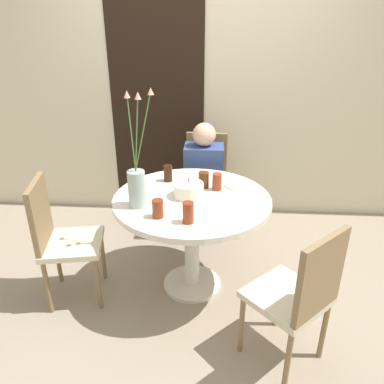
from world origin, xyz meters
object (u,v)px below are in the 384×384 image
at_px(drink_glass_3, 217,182).
at_px(chair_near_front, 59,234).
at_px(chair_far_back, 205,177).
at_px(drink_glass_4, 189,213).
at_px(chair_left_flank, 300,293).
at_px(birthday_cake, 188,190).
at_px(drink_glass_2, 168,173).
at_px(person_guest, 203,185).
at_px(side_plate, 237,185).
at_px(flower_vase, 137,183).
at_px(drink_glass_1, 204,180).
at_px(drink_glass_0, 158,209).

bearing_deg(drink_glass_3, chair_near_front, -163.98).
relative_size(chair_far_back, drink_glass_4, 6.94).
height_order(chair_left_flank, birthday_cake, chair_left_flank).
relative_size(drink_glass_2, person_guest, 0.12).
relative_size(chair_near_front, side_plate, 5.01).
xyz_separation_m(birthday_cake, flower_vase, (-0.32, -0.17, 0.12)).
xyz_separation_m(chair_far_back, drink_glass_4, (-0.06, -1.27, 0.30)).
bearing_deg(person_guest, drink_glass_2, -117.33).
xyz_separation_m(side_plate, drink_glass_2, (-0.52, 0.05, 0.06)).
bearing_deg(drink_glass_1, drink_glass_0, -119.26).
bearing_deg(drink_glass_1, drink_glass_2, 160.58).
xyz_separation_m(chair_near_front, drink_glass_4, (0.91, -0.18, 0.30)).
height_order(chair_near_front, person_guest, person_guest).
relative_size(chair_far_back, chair_left_flank, 1.00).
bearing_deg(chair_left_flank, drink_glass_3, -103.59).
relative_size(chair_left_flank, birthday_cake, 4.42).
bearing_deg(side_plate, birthday_cake, -149.12).
xyz_separation_m(drink_glass_2, drink_glass_3, (0.37, -0.13, -0.00)).
bearing_deg(birthday_cake, person_guest, 84.00).
relative_size(chair_far_back, drink_glass_3, 7.48).
distance_m(drink_glass_2, drink_glass_3, 0.39).
height_order(chair_near_front, flower_vase, flower_vase).
distance_m(drink_glass_1, drink_glass_2, 0.29).
relative_size(chair_far_back, drink_glass_2, 7.31).
bearing_deg(drink_glass_1, flower_vase, -141.70).
bearing_deg(chair_left_flank, drink_glass_1, -99.90).
bearing_deg(chair_far_back, person_guest, -90.00).
bearing_deg(drink_glass_2, drink_glass_1, -19.42).
relative_size(drink_glass_0, drink_glass_4, 0.88).
relative_size(side_plate, drink_glass_0, 1.57).
bearing_deg(drink_glass_3, person_guest, 100.64).
bearing_deg(drink_glass_3, drink_glass_0, -129.74).
xyz_separation_m(chair_near_front, drink_glass_3, (1.08, 0.31, 0.29)).
bearing_deg(side_plate, drink_glass_4, -118.75).
bearing_deg(chair_near_front, drink_glass_4, -111.75).
xyz_separation_m(drink_glass_0, person_guest, (0.24, 1.06, -0.31)).
bearing_deg(drink_glass_3, side_plate, 28.74).
bearing_deg(drink_glass_0, drink_glass_4, -15.39).
height_order(chair_left_flank, drink_glass_0, chair_left_flank).
xyz_separation_m(birthday_cake, drink_glass_2, (-0.17, 0.26, 0.01)).
bearing_deg(drink_glass_0, drink_glass_3, 50.26).
height_order(chair_near_front, drink_glass_0, chair_near_front).
xyz_separation_m(side_plate, drink_glass_0, (-0.51, -0.52, 0.05)).
relative_size(chair_near_front, drink_glass_0, 7.88).
relative_size(flower_vase, side_plate, 4.17).
height_order(chair_far_back, flower_vase, flower_vase).
distance_m(birthday_cake, drink_glass_0, 0.35).
bearing_deg(chair_near_front, drink_glass_1, -81.12).
height_order(chair_far_back, drink_glass_2, chair_far_back).
distance_m(birthday_cake, side_plate, 0.40).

